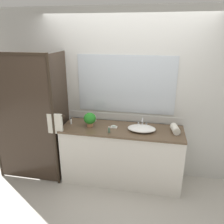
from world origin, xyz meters
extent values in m
plane|color=#B7B2A8|center=(0.00, 0.00, 0.00)|extent=(8.00, 8.00, 0.00)
cube|color=silver|center=(0.00, 0.34, 1.30)|extent=(4.40, 0.05, 2.60)
cube|color=silver|center=(0.00, 0.32, 0.96)|extent=(1.80, 0.01, 0.11)
cube|color=silver|center=(0.00, 0.31, 1.49)|extent=(1.49, 0.01, 0.88)
cube|color=silver|center=(0.00, 0.01, 0.43)|extent=(1.80, 0.56, 0.87)
cube|color=brown|center=(0.00, 0.00, 0.89)|extent=(1.80, 0.58, 0.03)
cylinder|color=#2D2319|center=(-0.95, -0.27, 1.00)|extent=(0.04, 0.04, 2.00)
cube|color=#2D2319|center=(-1.45, -0.27, 1.98)|extent=(1.00, 0.04, 0.04)
cube|color=#382B21|center=(-1.45, -0.27, 1.00)|extent=(0.96, 0.01, 1.96)
cube|color=#382B21|center=(-0.95, 0.02, 1.00)|extent=(0.01, 0.57, 1.96)
cylinder|color=#2D2319|center=(-0.93, -0.26, 1.14)|extent=(0.32, 0.02, 0.02)
cube|color=silver|center=(-0.93, -0.26, 1.01)|extent=(0.22, 0.04, 0.30)
ellipsoid|color=white|center=(0.29, -0.02, 0.94)|extent=(0.40, 0.28, 0.07)
cube|color=silver|center=(0.29, 0.15, 0.91)|extent=(0.17, 0.04, 0.02)
cylinder|color=silver|center=(0.29, 0.15, 0.97)|extent=(0.02, 0.02, 0.11)
cylinder|color=silver|center=(0.29, 0.09, 1.03)|extent=(0.02, 0.12, 0.02)
cylinder|color=silver|center=(0.23, 0.15, 0.94)|extent=(0.02, 0.02, 0.04)
cylinder|color=silver|center=(0.35, 0.15, 0.94)|extent=(0.02, 0.02, 0.04)
cylinder|color=#B77A51|center=(-0.49, -0.01, 0.93)|extent=(0.10, 0.10, 0.05)
ellipsoid|color=#258024|center=(-0.49, -0.01, 1.03)|extent=(0.18, 0.18, 0.17)
cube|color=silver|center=(-0.13, 0.02, 0.91)|extent=(0.10, 0.07, 0.01)
ellipsoid|color=silver|center=(-0.13, 0.02, 0.92)|extent=(0.07, 0.04, 0.02)
cylinder|color=white|center=(-0.80, 0.02, 0.94)|extent=(0.03, 0.03, 0.08)
cylinder|color=black|center=(-0.80, 0.02, 0.99)|extent=(0.03, 0.03, 0.01)
cylinder|color=#4C7056|center=(-0.16, -0.18, 0.94)|extent=(0.03, 0.03, 0.08)
cylinder|color=#B7B2A8|center=(-0.16, -0.18, 0.99)|extent=(0.02, 0.02, 0.01)
cylinder|color=silver|center=(-0.45, 0.18, 0.94)|extent=(0.03, 0.03, 0.09)
cylinder|color=#B7B2A8|center=(-0.45, 0.18, 1.00)|extent=(0.02, 0.02, 0.02)
cylinder|color=silver|center=(0.76, 0.02, 0.95)|extent=(0.13, 0.22, 0.10)
camera|label=1|loc=(0.45, -3.02, 2.26)|focal=36.11mm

